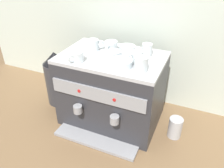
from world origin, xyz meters
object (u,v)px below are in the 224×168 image
(ceramic_bowl_2, at_px, (122,63))
(ceramic_cup_3, at_px, (78,57))
(coffee_grinder, at_px, (57,78))
(ceramic_bowl_1, at_px, (127,48))
(ceramic_cup_1, at_px, (94,45))
(ceramic_cup_4, at_px, (111,46))
(ceramic_cup_5, at_px, (137,57))
(espresso_machine, at_px, (112,90))
(ceramic_cup_2, at_px, (141,63))
(ceramic_cup_0, at_px, (147,49))
(ceramic_bowl_0, at_px, (114,54))
(milk_pitcher, at_px, (175,128))

(ceramic_bowl_2, bearing_deg, ceramic_cup_3, -169.62)
(coffee_grinder, bearing_deg, ceramic_bowl_1, 9.91)
(ceramic_cup_1, xyz_separation_m, ceramic_cup_4, (0.10, 0.04, -0.01))
(ceramic_cup_5, height_order, ceramic_bowl_2, ceramic_cup_5)
(espresso_machine, relative_size, ceramic_bowl_2, 5.30)
(espresso_machine, relative_size, ceramic_cup_5, 7.50)
(ceramic_cup_4, xyz_separation_m, ceramic_bowl_1, (0.10, 0.04, -0.02))
(ceramic_cup_2, bearing_deg, coffee_grinder, 169.29)
(ceramic_cup_1, relative_size, ceramic_cup_5, 1.10)
(espresso_machine, bearing_deg, coffee_grinder, 176.98)
(ceramic_cup_0, distance_m, coffee_grinder, 0.74)
(ceramic_bowl_2, bearing_deg, ceramic_bowl_0, 134.38)
(ceramic_cup_0, distance_m, ceramic_cup_5, 0.13)
(ceramic_bowl_0, height_order, coffee_grinder, ceramic_bowl_0)
(ceramic_cup_2, bearing_deg, ceramic_cup_1, 158.67)
(espresso_machine, height_order, ceramic_bowl_0, ceramic_bowl_0)
(ceramic_bowl_0, bearing_deg, ceramic_cup_2, -24.89)
(espresso_machine, distance_m, ceramic_cup_1, 0.32)
(ceramic_cup_0, bearing_deg, milk_pitcher, -22.79)
(ceramic_cup_3, xyz_separation_m, ceramic_bowl_1, (0.21, 0.27, -0.01))
(ceramic_cup_1, xyz_separation_m, milk_pitcher, (0.60, -0.04, -0.46))
(ceramic_cup_2, relative_size, ceramic_cup_4, 0.90)
(ceramic_cup_5, distance_m, coffee_grinder, 0.72)
(ceramic_cup_4, relative_size, milk_pitcher, 0.83)
(ceramic_cup_5, xyz_separation_m, ceramic_bowl_1, (-0.11, 0.14, -0.02))
(ceramic_bowl_2, bearing_deg, ceramic_cup_1, 151.00)
(ceramic_cup_0, xyz_separation_m, ceramic_cup_5, (-0.03, -0.13, -0.00))
(ceramic_bowl_1, height_order, ceramic_bowl_2, ceramic_bowl_2)
(ceramic_bowl_1, bearing_deg, ceramic_cup_1, -158.12)
(ceramic_bowl_1, bearing_deg, ceramic_cup_0, -5.81)
(ceramic_bowl_2, height_order, coffee_grinder, ceramic_bowl_2)
(ceramic_cup_4, distance_m, ceramic_cup_5, 0.23)
(ceramic_cup_3, distance_m, ceramic_bowl_2, 0.27)
(espresso_machine, xyz_separation_m, ceramic_cup_0, (0.20, 0.10, 0.29))
(milk_pitcher, bearing_deg, ceramic_cup_3, -166.44)
(ceramic_bowl_1, distance_m, milk_pitcher, 0.60)
(ceramic_cup_2, distance_m, ceramic_bowl_0, 0.22)
(ceramic_cup_2, distance_m, coffee_grinder, 0.77)
(ceramic_cup_0, height_order, ceramic_cup_5, ceramic_cup_0)
(ceramic_cup_0, distance_m, ceramic_bowl_1, 0.14)
(ceramic_cup_1, xyz_separation_m, ceramic_cup_3, (-0.01, -0.19, -0.01))
(ceramic_bowl_0, xyz_separation_m, ceramic_bowl_1, (0.04, 0.13, -0.00))
(ceramic_bowl_2, xyz_separation_m, milk_pitcher, (0.35, 0.10, -0.44))
(ceramic_cup_0, xyz_separation_m, ceramic_cup_1, (-0.34, -0.07, -0.00))
(ceramic_cup_0, relative_size, coffee_grinder, 0.24)
(ceramic_bowl_0, distance_m, coffee_grinder, 0.58)
(ceramic_cup_0, height_order, ceramic_cup_3, ceramic_cup_0)
(ceramic_cup_3, relative_size, ceramic_bowl_0, 0.99)
(ceramic_bowl_1, height_order, milk_pitcher, ceramic_bowl_1)
(espresso_machine, xyz_separation_m, ceramic_cup_4, (-0.04, 0.08, 0.28))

